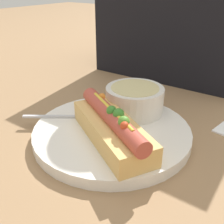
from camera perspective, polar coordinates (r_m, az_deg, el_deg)
ground_plane at (r=0.45m, az=-0.00°, el=-5.36°), size 4.00×4.00×0.00m
dinner_plate at (r=0.44m, az=-0.00°, el=-4.35°), size 0.26×0.26×0.02m
hot_dog at (r=0.39m, az=-0.03°, el=-3.26°), size 0.19×0.14×0.06m
soup_bowl at (r=0.48m, az=4.67°, el=3.00°), size 0.11×0.11×0.05m
spoon at (r=0.47m, az=-3.71°, el=-0.85°), size 0.15×0.11×0.01m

